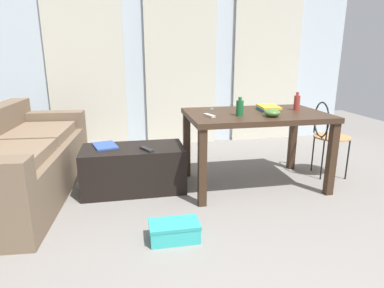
{
  "coord_description": "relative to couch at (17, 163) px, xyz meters",
  "views": [
    {
      "loc": [
        -0.78,
        -1.33,
        1.31
      ],
      "look_at": [
        -0.15,
        1.84,
        0.41
      ],
      "focal_mm": 30.72,
      "sensor_mm": 36.0,
      "label": 1
    }
  ],
  "objects": [
    {
      "name": "couch",
      "position": [
        0.0,
        0.0,
        0.0
      ],
      "size": [
        0.97,
        2.08,
        0.8
      ],
      "color": "brown",
      "rests_on": "ground"
    },
    {
      "name": "ground_plane",
      "position": [
        1.82,
        -0.48,
        -0.32
      ],
      "size": [
        8.39,
        8.39,
        0.0
      ],
      "primitive_type": "plane",
      "color": "gray"
    },
    {
      "name": "bowl",
      "position": [
        2.33,
        -0.41,
        0.46
      ],
      "size": [
        0.15,
        0.15,
        0.07
      ],
      "primitive_type": "ellipsoid",
      "color": "#477033",
      "rests_on": "craft_table"
    },
    {
      "name": "tv_remote_primary",
      "position": [
        1.19,
        -0.2,
        0.12
      ],
      "size": [
        0.13,
        0.18,
        0.02
      ],
      "primitive_type": "cube",
      "rotation": [
        0.0,
        0.0,
        0.48
      ],
      "color": "#232326",
      "rests_on": "coffee_table"
    },
    {
      "name": "bottle_near",
      "position": [
        2.05,
        -0.31,
        0.5
      ],
      "size": [
        0.07,
        0.07,
        0.17
      ],
      "color": "#195B2D",
      "rests_on": "craft_table"
    },
    {
      "name": "wall_back",
      "position": [
        1.82,
        1.67,
        1.0
      ],
      "size": [
        5.1,
        0.1,
        2.64
      ],
      "primitive_type": "cube",
      "color": "silver",
      "rests_on": "ground"
    },
    {
      "name": "bottle_far",
      "position": [
        2.72,
        -0.12,
        0.5
      ],
      "size": [
        0.06,
        0.06,
        0.18
      ],
      "color": "#99332D",
      "rests_on": "craft_table"
    },
    {
      "name": "wire_chair",
      "position": [
        3.13,
        -0.07,
        0.18
      ],
      "size": [
        0.38,
        0.41,
        0.82
      ],
      "color": "#B7844C",
      "rests_on": "ground"
    },
    {
      "name": "curtains",
      "position": [
        1.82,
        1.58,
        0.79
      ],
      "size": [
        3.63,
        0.03,
        2.23
      ],
      "color": "beige",
      "rests_on": "ground"
    },
    {
      "name": "coffee_table",
      "position": [
        1.06,
        -0.07,
        -0.11
      ],
      "size": [
        0.98,
        0.5,
        0.43
      ],
      "color": "black",
      "rests_on": "ground"
    },
    {
      "name": "shoebox",
      "position": [
        1.32,
        -1.06,
        -0.25
      ],
      "size": [
        0.36,
        0.21,
        0.14
      ],
      "color": "#33B2AD",
      "rests_on": "ground"
    },
    {
      "name": "scissors",
      "position": [
        1.89,
        0.09,
        0.43
      ],
      "size": [
        0.06,
        0.11,
        0.0
      ],
      "color": "#9EA0A5",
      "rests_on": "craft_table"
    },
    {
      "name": "magazine",
      "position": [
        0.8,
        0.01,
        0.12
      ],
      "size": [
        0.27,
        0.33,
        0.02
      ],
      "primitive_type": "cube",
      "rotation": [
        0.0,
        0.0,
        0.26
      ],
      "color": "#33519E",
      "rests_on": "coffee_table"
    },
    {
      "name": "book_stack",
      "position": [
        2.43,
        -0.08,
        0.45
      ],
      "size": [
        0.21,
        0.29,
        0.05
      ],
      "color": "#1E668C",
      "rests_on": "craft_table"
    },
    {
      "name": "craft_table",
      "position": [
        2.26,
        -0.18,
        0.33
      ],
      "size": [
        1.34,
        0.85,
        0.75
      ],
      "color": "#382619",
      "rests_on": "ground"
    },
    {
      "name": "tv_remote_on_table",
      "position": [
        1.77,
        -0.29,
        0.44
      ],
      "size": [
        0.08,
        0.16,
        0.02
      ],
      "primitive_type": "cube",
      "rotation": [
        0.0,
        0.0,
        0.3
      ],
      "color": "#B7B7B2",
      "rests_on": "craft_table"
    }
  ]
}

